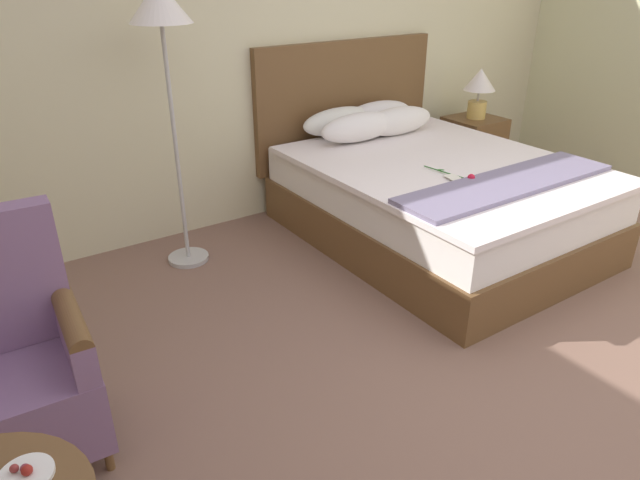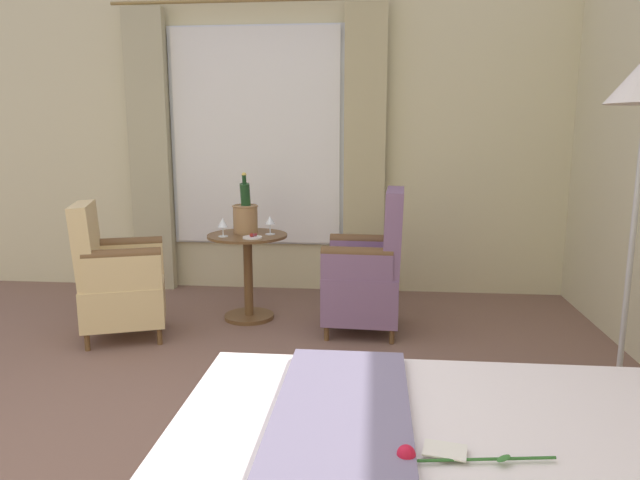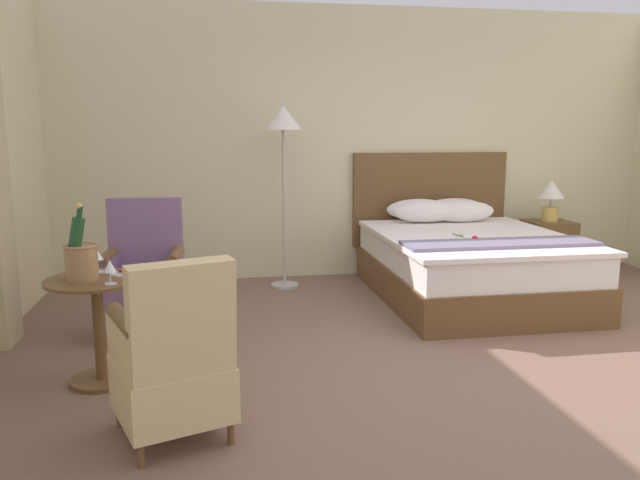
# 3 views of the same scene
# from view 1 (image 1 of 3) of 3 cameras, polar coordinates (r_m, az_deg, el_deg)

# --- Properties ---
(ground_plane) EXTENTS (7.96, 7.96, 0.00)m
(ground_plane) POSITION_cam_1_polar(r_m,az_deg,el_deg) (3.08, 21.81, -14.20)
(ground_plane) COLOR brown
(wall_headboard_side) EXTENTS (6.58, 0.12, 2.84)m
(wall_headboard_side) POSITION_cam_1_polar(r_m,az_deg,el_deg) (4.54, -6.28, 19.94)
(wall_headboard_side) COLOR beige
(wall_headboard_side) RESTS_ON ground
(bed) EXTENTS (1.73, 2.28, 1.33)m
(bed) POSITION_cam_1_polar(r_m,az_deg,el_deg) (4.34, 10.61, 4.90)
(bed) COLOR brown
(bed) RESTS_ON ground
(nightstand) EXTENTS (0.49, 0.45, 0.59)m
(nightstand) POSITION_cam_1_polar(r_m,az_deg,el_deg) (5.66, 14.95, 8.79)
(nightstand) COLOR brown
(nightstand) RESTS_ON ground
(bedside_lamp) EXTENTS (0.29, 0.29, 0.45)m
(bedside_lamp) POSITION_cam_1_polar(r_m,az_deg,el_deg) (5.52, 15.66, 14.58)
(bedside_lamp) COLOR #D5B157
(bedside_lamp) RESTS_ON nightstand
(floor_lamp_brass) EXTENTS (0.37, 0.37, 1.81)m
(floor_lamp_brass) POSITION_cam_1_polar(r_m,az_deg,el_deg) (3.69, -15.52, 19.84)
(floor_lamp_brass) COLOR #B7B6B2
(floor_lamp_brass) RESTS_ON ground
(snack_plate) EXTENTS (0.14, 0.14, 0.04)m
(snack_plate) POSITION_cam_1_polar(r_m,az_deg,el_deg) (1.81, -27.39, -20.07)
(snack_plate) COLOR white
(snack_plate) RESTS_ON side_table_round
(armchair_by_window) EXTENTS (0.62, 0.58, 1.05)m
(armchair_by_window) POSITION_cam_1_polar(r_m,az_deg,el_deg) (2.65, -28.48, -11.44)
(armchair_by_window) COLOR brown
(armchair_by_window) RESTS_ON ground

